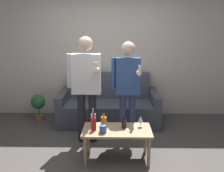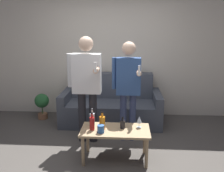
{
  "view_description": "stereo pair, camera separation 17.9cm",
  "coord_description": "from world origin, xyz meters",
  "px_view_note": "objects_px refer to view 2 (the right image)",
  "views": [
    {
      "loc": [
        0.16,
        -3.11,
        1.85
      ],
      "look_at": [
        0.1,
        0.53,
        0.95
      ],
      "focal_mm": 40.0,
      "sensor_mm": 36.0,
      "label": 1
    },
    {
      "loc": [
        0.34,
        -3.1,
        1.85
      ],
      "look_at": [
        0.1,
        0.53,
        0.95
      ],
      "focal_mm": 40.0,
      "sensor_mm": 36.0,
      "label": 2
    }
  ],
  "objects_px": {
    "person_standing_left": "(86,82)",
    "coffee_table": "(115,133)",
    "bottle_orange": "(102,122)",
    "person_standing_right": "(128,83)",
    "couch": "(111,106)"
  },
  "relations": [
    {
      "from": "person_standing_left",
      "to": "coffee_table",
      "type": "bearing_deg",
      "value": -49.13
    },
    {
      "from": "coffee_table",
      "to": "person_standing_left",
      "type": "xyz_separation_m",
      "value": [
        -0.48,
        0.55,
        0.59
      ]
    },
    {
      "from": "person_standing_left",
      "to": "bottle_orange",
      "type": "bearing_deg",
      "value": -61.53
    },
    {
      "from": "bottle_orange",
      "to": "person_standing_right",
      "type": "distance_m",
      "value": 0.83
    },
    {
      "from": "person_standing_left",
      "to": "person_standing_right",
      "type": "distance_m",
      "value": 0.65
    },
    {
      "from": "coffee_table",
      "to": "person_standing_left",
      "type": "bearing_deg",
      "value": 130.87
    },
    {
      "from": "coffee_table",
      "to": "person_standing_right",
      "type": "bearing_deg",
      "value": 75.48
    },
    {
      "from": "coffee_table",
      "to": "person_standing_left",
      "type": "height_order",
      "value": "person_standing_left"
    },
    {
      "from": "coffee_table",
      "to": "bottle_orange",
      "type": "height_order",
      "value": "bottle_orange"
    },
    {
      "from": "bottle_orange",
      "to": "person_standing_right",
      "type": "bearing_deg",
      "value": 61.75
    },
    {
      "from": "person_standing_right",
      "to": "coffee_table",
      "type": "bearing_deg",
      "value": -104.52
    },
    {
      "from": "couch",
      "to": "person_standing_left",
      "type": "bearing_deg",
      "value": -110.59
    },
    {
      "from": "couch",
      "to": "bottle_orange",
      "type": "bearing_deg",
      "value": -91.07
    },
    {
      "from": "person_standing_left",
      "to": "person_standing_right",
      "type": "height_order",
      "value": "person_standing_left"
    },
    {
      "from": "couch",
      "to": "bottle_orange",
      "type": "distance_m",
      "value": 1.44
    }
  ]
}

